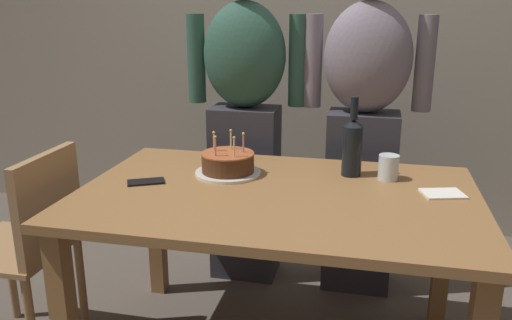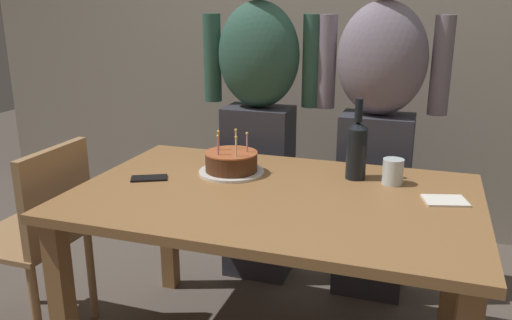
% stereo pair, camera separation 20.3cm
% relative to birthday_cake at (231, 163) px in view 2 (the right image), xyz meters
% --- Properties ---
extents(back_wall, '(5.20, 0.10, 2.60)m').
position_rel_birthday_cake_xyz_m(back_wall, '(0.24, 1.38, 0.52)').
color(back_wall, '#9E9384').
rests_on(back_wall, ground_plane).
extents(dining_table, '(1.50, 0.96, 0.74)m').
position_rel_birthday_cake_xyz_m(dining_table, '(0.24, -0.17, -0.14)').
color(dining_table, olive).
rests_on(dining_table, ground_plane).
extents(birthday_cake, '(0.27, 0.27, 0.18)m').
position_rel_birthday_cake_xyz_m(birthday_cake, '(0.00, 0.00, 0.00)').
color(birthday_cake, white).
rests_on(birthday_cake, dining_table).
extents(water_glass_near, '(0.08, 0.08, 0.10)m').
position_rel_birthday_cake_xyz_m(water_glass_near, '(0.65, 0.08, 0.01)').
color(water_glass_near, silver).
rests_on(water_glass_near, dining_table).
extents(wine_bottle, '(0.08, 0.08, 0.33)m').
position_rel_birthday_cake_xyz_m(wine_bottle, '(0.50, 0.10, 0.08)').
color(wine_bottle, black).
rests_on(wine_bottle, dining_table).
extents(cell_phone, '(0.16, 0.13, 0.01)m').
position_rel_birthday_cake_xyz_m(cell_phone, '(-0.29, -0.18, -0.04)').
color(cell_phone, black).
rests_on(cell_phone, dining_table).
extents(napkin_stack, '(0.17, 0.15, 0.01)m').
position_rel_birthday_cake_xyz_m(napkin_stack, '(0.85, -0.06, -0.04)').
color(napkin_stack, white).
rests_on(napkin_stack, dining_table).
extents(person_man_bearded, '(0.61, 0.27, 1.66)m').
position_rel_birthday_cake_xyz_m(person_man_bearded, '(-0.06, 0.53, 0.09)').
color(person_man_bearded, '#33333D').
rests_on(person_man_bearded, ground_plane).
extents(person_woman_cardigan, '(0.61, 0.27, 1.66)m').
position_rel_birthday_cake_xyz_m(person_woman_cardigan, '(0.54, 0.53, 0.09)').
color(person_woman_cardigan, '#33333D').
rests_on(person_woman_cardigan, ground_plane).
extents(dining_chair, '(0.42, 0.42, 0.87)m').
position_rel_birthday_cake_xyz_m(dining_chair, '(-0.74, -0.31, -0.27)').
color(dining_chair, '#A37A51').
rests_on(dining_chair, ground_plane).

